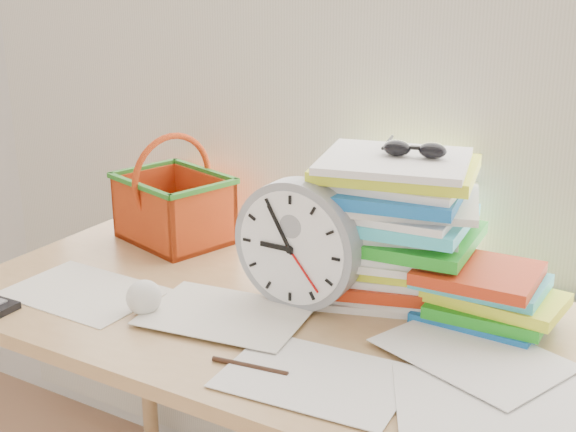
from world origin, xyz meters
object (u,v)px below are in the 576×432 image
Objects in this scene: desk at (288,347)px; clock at (298,244)px; book_stack at (486,295)px; paper_stack at (393,228)px; basket at (173,189)px.

desk is 0.21m from clock.
desk is at bearing -154.75° from book_stack.
paper_stack is 1.27× the size of clock.
clock is at bearing -5.07° from basket.
book_stack reaches higher than desk.
paper_stack is (0.14, 0.19, 0.22)m from desk.
desk is at bearing -9.59° from basket.
desk is 5.14× the size of book_stack.
book_stack is at bearing -7.06° from paper_stack.
desk is 0.54m from basket.
clock is 1.01× the size of basket.
paper_stack is at bearing 54.26° from desk.
desk is 4.15× the size of paper_stack.
paper_stack is 0.23m from book_stack.
basket reaches higher than desk.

